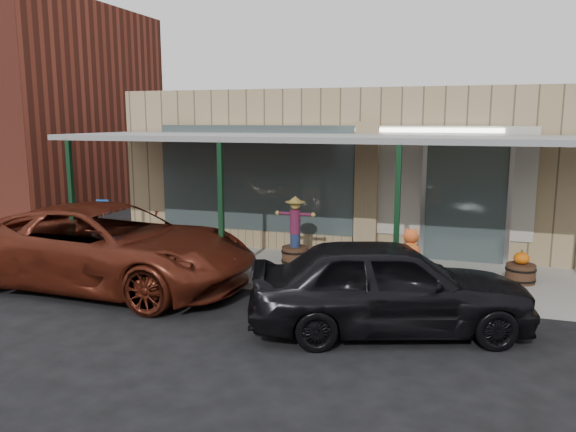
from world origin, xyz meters
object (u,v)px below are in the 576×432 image
(parked_sedan, at_px, (389,285))
(car_maroon, at_px, (108,246))
(handicap_sign, at_px, (104,222))
(barrel_pumpkin, at_px, (521,271))
(barrel_scarecrow, at_px, (295,241))

(parked_sedan, height_order, car_maroon, car_maroon)
(handicap_sign, bearing_deg, barrel_pumpkin, -4.16)
(handicap_sign, xyz_separation_m, parked_sedan, (6.90, -2.00, -0.31))
(barrel_pumpkin, distance_m, handicap_sign, 9.25)
(barrel_pumpkin, relative_size, parked_sedan, 0.14)
(parked_sedan, bearing_deg, car_maroon, 64.16)
(barrel_scarecrow, bearing_deg, barrel_pumpkin, 19.48)
(barrel_scarecrow, xyz_separation_m, handicap_sign, (-4.32, -1.13, 0.41))
(barrel_scarecrow, height_order, handicap_sign, barrel_scarecrow)
(barrel_pumpkin, xyz_separation_m, car_maroon, (-8.13, -2.39, 0.47))
(barrel_scarecrow, relative_size, car_maroon, 0.26)
(car_maroon, bearing_deg, handicap_sign, 39.90)
(barrel_pumpkin, height_order, car_maroon, car_maroon)
(handicap_sign, relative_size, parked_sedan, 0.30)
(handicap_sign, relative_size, car_maroon, 0.24)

